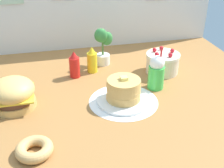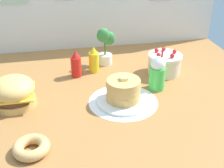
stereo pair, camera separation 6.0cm
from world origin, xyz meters
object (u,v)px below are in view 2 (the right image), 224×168
(ketchup_bottle, at_px, (76,65))
(cream_soda_cup, at_px, (157,73))
(burger, at_px, (13,92))
(potted_plant, at_px, (105,45))
(pancake_stack, at_px, (123,92))
(mustard_bottle, at_px, (94,60))
(layer_cake, at_px, (164,64))
(donut_pink_glaze, at_px, (31,147))

(ketchup_bottle, relative_size, cream_soda_cup, 0.67)
(burger, distance_m, potted_plant, 0.88)
(pancake_stack, bearing_deg, mustard_bottle, 104.29)
(pancake_stack, distance_m, layer_cake, 0.55)
(ketchup_bottle, xyz_separation_m, potted_plant, (0.26, 0.18, 0.08))
(burger, height_order, potted_plant, potted_plant)
(mustard_bottle, bearing_deg, layer_cake, -14.23)
(pancake_stack, xyz_separation_m, mustard_bottle, (-0.13, 0.50, 0.02))
(pancake_stack, relative_size, potted_plant, 1.11)
(cream_soda_cup, xyz_separation_m, donut_pink_glaze, (-0.86, -0.52, -0.09))
(ketchup_bottle, bearing_deg, cream_soda_cup, -29.34)
(layer_cake, xyz_separation_m, donut_pink_glaze, (-1.01, -0.74, -0.05))
(donut_pink_glaze, distance_m, potted_plant, 1.17)
(burger, height_order, ketchup_bottle, ketchup_bottle)
(ketchup_bottle, bearing_deg, donut_pink_glaze, -110.69)
(cream_soda_cup, bearing_deg, donut_pink_glaze, -149.18)
(layer_cake, relative_size, potted_plant, 0.82)
(layer_cake, height_order, potted_plant, potted_plant)
(burger, xyz_separation_m, layer_cake, (1.13, 0.25, -0.01))
(pancake_stack, height_order, potted_plant, potted_plant)
(cream_soda_cup, bearing_deg, layer_cake, 58.11)
(layer_cake, xyz_separation_m, ketchup_bottle, (-0.69, 0.08, 0.02))
(burger, distance_m, mustard_bottle, 0.71)
(ketchup_bottle, distance_m, cream_soda_cup, 0.63)
(cream_soda_cup, height_order, donut_pink_glaze, cream_soda_cup)
(burger, bearing_deg, mustard_bottle, 33.71)
(burger, distance_m, layer_cake, 1.16)
(pancake_stack, relative_size, mustard_bottle, 1.70)
(burger, relative_size, donut_pink_glaze, 1.43)
(pancake_stack, xyz_separation_m, layer_cake, (0.42, 0.36, 0.01))
(cream_soda_cup, xyz_separation_m, potted_plant, (-0.29, 0.49, 0.05))
(burger, bearing_deg, cream_soda_cup, 1.40)
(layer_cake, height_order, ketchup_bottle, ketchup_bottle)
(ketchup_bottle, bearing_deg, pancake_stack, -58.10)
(burger, xyz_separation_m, ketchup_bottle, (0.44, 0.33, 0.00))
(pancake_stack, distance_m, cream_soda_cup, 0.31)
(donut_pink_glaze, bearing_deg, cream_soda_cup, 30.82)
(layer_cake, distance_m, donut_pink_glaze, 1.25)
(mustard_bottle, bearing_deg, burger, -146.29)
(mustard_bottle, xyz_separation_m, cream_soda_cup, (0.40, -0.37, 0.03))
(ketchup_bottle, relative_size, mustard_bottle, 1.00)
(burger, xyz_separation_m, pancake_stack, (0.71, -0.11, -0.02))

